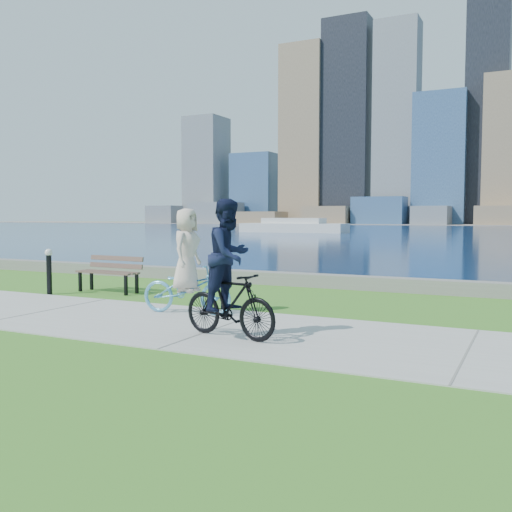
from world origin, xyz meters
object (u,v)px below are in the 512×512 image
at_px(park_bench, 111,270).
at_px(cyclist_man, 229,280).
at_px(bollard_lamp, 49,268).
at_px(cyclist_woman, 187,275).

distance_m(park_bench, cyclist_man, 6.44).
xyz_separation_m(bollard_lamp, cyclist_woman, (4.62, -0.93, 0.14)).
bearing_deg(park_bench, bollard_lamp, -133.11).
distance_m(bollard_lamp, cyclist_man, 6.91).
height_order(park_bench, cyclist_woman, cyclist_woman).
height_order(park_bench, bollard_lamp, bollard_lamp).
xyz_separation_m(park_bench, cyclist_man, (5.38, -3.52, 0.38)).
bearing_deg(cyclist_woman, park_bench, 54.06).
relative_size(park_bench, cyclist_man, 0.82).
distance_m(park_bench, bollard_lamp, 1.47).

